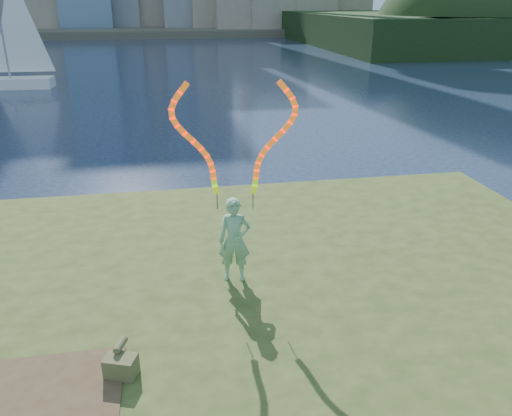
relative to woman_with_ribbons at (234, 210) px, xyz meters
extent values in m
plane|color=#17233B|center=(-1.35, -0.07, -2.21)|extent=(320.00, 320.00, 0.00)
cube|color=#354318|center=(-1.35, -2.57, -2.06)|extent=(20.00, 18.00, 0.30)
cube|color=#354318|center=(-1.35, -2.27, -1.81)|extent=(17.00, 15.00, 0.30)
cube|color=#354318|center=(-1.35, -2.07, -1.56)|extent=(14.00, 12.00, 0.30)
cube|color=#4C4738|center=(-1.35, 94.93, -1.61)|extent=(320.00, 40.00, 1.20)
imported|color=#1A7728|center=(-0.01, -0.03, -0.60)|extent=(0.65, 0.48, 1.63)
cylinder|color=black|center=(-0.29, 0.12, 0.14)|extent=(0.02, 0.02, 0.30)
cylinder|color=black|center=(0.35, 0.02, 0.14)|extent=(0.02, 0.02, 0.30)
cube|color=brown|center=(-1.97, -2.40, -1.25)|extent=(0.51, 0.42, 0.31)
cylinder|color=brown|center=(-1.97, -2.19, -1.05)|extent=(0.20, 0.31, 0.10)
cube|color=white|center=(-11.62, 29.55, -1.88)|extent=(5.58, 1.96, 0.77)
camera|label=1|loc=(-1.08, -8.26, 3.52)|focal=35.00mm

